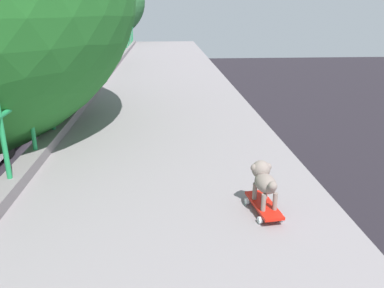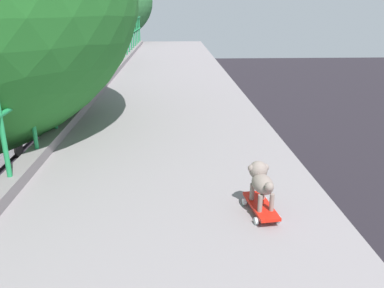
% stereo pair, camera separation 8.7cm
% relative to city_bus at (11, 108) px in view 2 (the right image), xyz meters
% --- Properties ---
extents(city_bus, '(2.70, 10.95, 3.28)m').
position_rel_city_bus_xyz_m(city_bus, '(0.00, 0.00, 0.00)').
color(city_bus, white).
rests_on(city_bus, ground).
extents(roadside_tree_far, '(3.70, 3.70, 8.84)m').
position_rel_city_bus_xyz_m(roadside_tree_far, '(6.16, -11.43, 5.56)').
color(roadside_tree_far, '#4B3421').
rests_on(roadside_tree_far, ground).
extents(roadside_tree_farthest, '(4.42, 4.42, 9.53)m').
position_rel_city_bus_xyz_m(roadside_tree_farthest, '(6.34, -2.64, 5.77)').
color(roadside_tree_farthest, brown).
rests_on(roadside_tree_farthest, ground).
extents(toy_skateboard, '(0.24, 0.49, 0.08)m').
position_rel_city_bus_xyz_m(toy_skateboard, '(10.18, -19.77, 4.08)').
color(toy_skateboard, red).
rests_on(toy_skateboard, overpass_deck).
extents(small_dog, '(0.19, 0.38, 0.32)m').
position_rel_city_bus_xyz_m(small_dog, '(10.18, -19.74, 4.30)').
color(small_dog, gray).
rests_on(small_dog, toy_skateboard).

